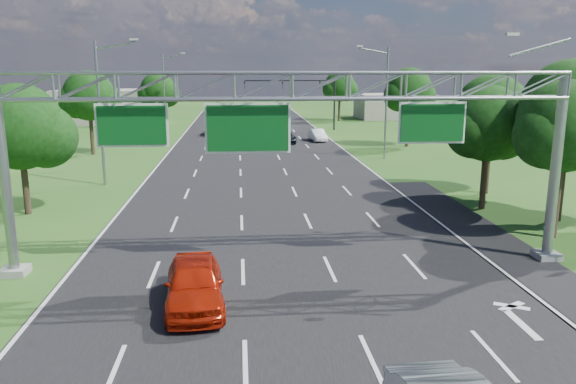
{
  "coord_description": "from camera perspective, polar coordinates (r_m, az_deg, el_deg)",
  "views": [
    {
      "loc": [
        -1.85,
        -10.35,
        8.17
      ],
      "look_at": [
        0.17,
        12.81,
        3.04
      ],
      "focal_mm": 35.0,
      "sensor_mm": 36.0,
      "label": 1
    }
  ],
  "objects": [
    {
      "name": "traffic_signal",
      "position": [
        75.98,
        2.1,
        10.18
      ],
      "size": [
        12.21,
        0.24,
        7.0
      ],
      "color": "black",
      "rests_on": "ground"
    },
    {
      "name": "car_queue_a",
      "position": [
        57.7,
        -2.51,
        4.9
      ],
      "size": [
        2.22,
        4.32,
        1.2
      ],
      "primitive_type": "imported",
      "rotation": [
        0.0,
        0.0,
        -0.14
      ],
      "color": "silver",
      "rests_on": "ground"
    },
    {
      "name": "building_left",
      "position": [
        90.79,
        -18.0,
        8.27
      ],
      "size": [
        14.0,
        10.0,
        5.0
      ],
      "primitive_type": "cube",
      "color": "gray",
      "rests_on": "ground"
    },
    {
      "name": "tree_verge_lb",
      "position": [
        57.21,
        -19.47,
        8.99
      ],
      "size": [
        5.76,
        4.8,
        8.06
      ],
      "color": "#2D2116",
      "rests_on": "ground"
    },
    {
      "name": "sign_gantry",
      "position": [
        22.49,
        0.59,
        9.19
      ],
      "size": [
        23.5,
        1.0,
        9.56
      ],
      "color": "gray",
      "rests_on": "ground"
    },
    {
      "name": "ground",
      "position": [
        41.21,
        -2.32,
        1.01
      ],
      "size": [
        220.0,
        220.0,
        0.0
      ],
      "primitive_type": "plane",
      "color": "#235218",
      "rests_on": "ground"
    },
    {
      "name": "tree_verge_re",
      "position": [
        89.86,
        5.31,
        10.5
      ],
      "size": [
        5.76,
        4.8,
        7.84
      ],
      "color": "#2D2116",
      "rests_on": "ground"
    },
    {
      "name": "building_right",
      "position": [
        96.09,
        10.75,
        8.56
      ],
      "size": [
        12.0,
        9.0,
        4.0
      ],
      "primitive_type": "cube",
      "color": "gray",
      "rests_on": "ground"
    },
    {
      "name": "red_coupe",
      "position": [
        20.08,
        -9.48,
        -9.14
      ],
      "size": [
        2.36,
        5.07,
        1.68
      ],
      "primitive_type": "imported",
      "rotation": [
        0.0,
        0.0,
        0.08
      ],
      "color": "#B51D08",
      "rests_on": "ground"
    },
    {
      "name": "tree_verge_lc",
      "position": [
        81.21,
        -13.02,
        9.89
      ],
      "size": [
        5.76,
        4.8,
        7.62
      ],
      "color": "#2D2116",
      "rests_on": "ground"
    },
    {
      "name": "car_queue_b",
      "position": [
        63.03,
        -0.36,
        5.62
      ],
      "size": [
        2.47,
        4.91,
        1.33
      ],
      "primitive_type": "imported",
      "rotation": [
        0.0,
        0.0,
        0.05
      ],
      "color": "black",
      "rests_on": "ground"
    },
    {
      "name": "box_truck",
      "position": [
        80.14,
        -1.18,
        7.61
      ],
      "size": [
        2.45,
        7.83,
        2.94
      ],
      "rotation": [
        0.0,
        0.0,
        -0.04
      ],
      "color": "white",
      "rests_on": "ground"
    },
    {
      "name": "car_queue_c",
      "position": [
        71.27,
        -7.67,
        6.41
      ],
      "size": [
        2.01,
        4.73,
        1.6
      ],
      "primitive_type": "imported",
      "rotation": [
        0.0,
        0.0,
        -0.03
      ],
      "color": "black",
      "rests_on": "ground"
    },
    {
      "name": "streetlight_r_mid",
      "position": [
        52.1,
        9.77,
        9.43
      ],
      "size": [
        2.97,
        0.22,
        10.16
      ],
      "color": "gray",
      "rests_on": "ground"
    },
    {
      "name": "road_flare",
      "position": [
        28.37,
        20.48,
        -5.1
      ],
      "size": [
        3.0,
        30.0,
        0.02
      ],
      "primitive_type": "cube",
      "color": "black",
      "rests_on": "ground"
    },
    {
      "name": "tree_verge_la",
      "position": [
        34.73,
        -25.44,
        5.61
      ],
      "size": [
        5.76,
        4.8,
        7.4
      ],
      "color": "#2D2116",
      "rests_on": "ground"
    },
    {
      "name": "tree_cluster_right",
      "position": [
        34.02,
        24.5,
        6.53
      ],
      "size": [
        9.91,
        14.6,
        8.68
      ],
      "color": "#2D2116",
      "rests_on": "ground"
    },
    {
      "name": "car_queue_d",
      "position": [
        64.79,
        3.02,
        5.79
      ],
      "size": [
        1.83,
        4.23,
        1.35
      ],
      "primitive_type": "imported",
      "rotation": [
        0.0,
        0.0,
        0.1
      ],
      "color": "white",
      "rests_on": "ground"
    },
    {
      "name": "streetlight_l_far",
      "position": [
        75.98,
        -12.33,
        10.22
      ],
      "size": [
        2.97,
        0.22,
        10.16
      ],
      "color": "gray",
      "rests_on": "ground"
    },
    {
      "name": "tree_verge_rd",
      "position": [
        61.13,
        12.25,
        9.8
      ],
      "size": [
        5.76,
        4.8,
        8.28
      ],
      "color": "#2D2116",
      "rests_on": "ground"
    },
    {
      "name": "road",
      "position": [
        41.21,
        -2.32,
        1.01
      ],
      "size": [
        18.0,
        180.0,
        0.02
      ],
      "primitive_type": "cube",
      "color": "black",
      "rests_on": "ground"
    },
    {
      "name": "streetlight_l_near",
      "position": [
        41.52,
        -18.34,
        8.25
      ],
      "size": [
        2.97,
        0.22,
        10.16
      ],
      "color": "gray",
      "rests_on": "ground"
    }
  ]
}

